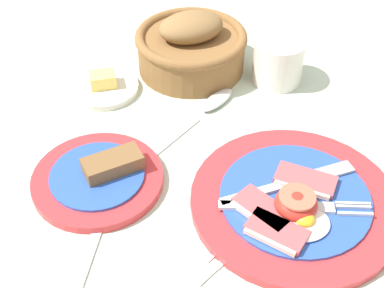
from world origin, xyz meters
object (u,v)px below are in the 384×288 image
(bread_basket, at_px, (191,46))
(butter_dish, at_px, (104,86))
(teaspoon_by_saucer, at_px, (206,109))
(breakfast_plate, at_px, (294,202))
(sugar_cup, at_px, (278,60))
(bread_plate, at_px, (99,177))

(bread_basket, bearing_deg, butter_dish, -157.32)
(butter_dish, xyz_separation_m, teaspoon_by_saucer, (0.16, -0.06, -0.00))
(breakfast_plate, relative_size, teaspoon_by_saucer, 1.65)
(bread_basket, distance_m, butter_dish, 0.16)
(breakfast_plate, xyz_separation_m, bread_basket, (-0.12, 0.31, 0.03))
(sugar_cup, relative_size, teaspoon_by_saucer, 0.50)
(sugar_cup, bearing_deg, bread_basket, 163.92)
(bread_plate, relative_size, butter_dish, 1.56)
(sugar_cup, bearing_deg, butter_dish, -176.03)
(breakfast_plate, distance_m, teaspoon_by_saucer, 0.22)
(breakfast_plate, relative_size, sugar_cup, 3.29)
(breakfast_plate, relative_size, butter_dish, 2.38)
(butter_dish, bearing_deg, sugar_cup, 3.97)
(sugar_cup, distance_m, bread_basket, 0.14)
(bread_plate, bearing_deg, butter_dish, 93.35)
(sugar_cup, xyz_separation_m, teaspoon_by_saucer, (-0.12, -0.08, -0.03))
(teaspoon_by_saucer, bearing_deg, sugar_cup, -15.83)
(bread_plate, distance_m, butter_dish, 0.20)
(breakfast_plate, xyz_separation_m, sugar_cup, (0.02, 0.27, 0.03))
(bread_basket, bearing_deg, bread_plate, -116.37)
(breakfast_plate, height_order, bread_basket, bread_basket)
(teaspoon_by_saucer, bearing_deg, breakfast_plate, -112.68)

